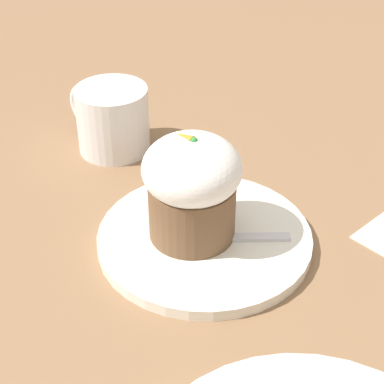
% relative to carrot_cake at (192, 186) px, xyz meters
% --- Properties ---
extents(ground_plane, '(4.00, 4.00, 0.00)m').
position_rel_carrot_cake_xyz_m(ground_plane, '(-0.01, -0.01, -0.07)').
color(ground_plane, '#846042').
extents(dessert_plate, '(0.22, 0.22, 0.01)m').
position_rel_carrot_cake_xyz_m(dessert_plate, '(-0.01, -0.01, -0.06)').
color(dessert_plate, white).
rests_on(dessert_plate, ground_plane).
extents(carrot_cake, '(0.10, 0.10, 0.11)m').
position_rel_carrot_cake_xyz_m(carrot_cake, '(0.00, 0.00, 0.00)').
color(carrot_cake, brown).
rests_on(carrot_cake, dessert_plate).
extents(spoon, '(0.10, 0.09, 0.01)m').
position_rel_carrot_cake_xyz_m(spoon, '(-0.02, -0.01, -0.05)').
color(spoon, silver).
rests_on(spoon, dessert_plate).
extents(coffee_cup, '(0.12, 0.09, 0.08)m').
position_rel_carrot_cake_xyz_m(coffee_cup, '(0.20, -0.07, -0.03)').
color(coffee_cup, white).
rests_on(coffee_cup, ground_plane).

